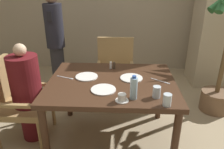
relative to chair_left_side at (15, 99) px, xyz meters
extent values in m
plane|color=tan|center=(1.07, 0.00, -0.50)|extent=(16.00, 16.00, 0.00)
cube|color=#BCAD8E|center=(2.69, 1.65, 0.85)|extent=(0.59, 0.59, 2.70)
cube|color=#422819|center=(1.07, 0.00, 0.22)|extent=(1.32, 1.03, 0.05)
cylinder|color=#422819|center=(0.47, -0.46, -0.15)|extent=(0.07, 0.07, 0.69)
cylinder|color=#422819|center=(1.67, -0.46, -0.15)|extent=(0.07, 0.07, 0.69)
cylinder|color=#422819|center=(0.47, 0.46, -0.15)|extent=(0.07, 0.07, 0.69)
cylinder|color=#422819|center=(1.67, 0.46, -0.15)|extent=(0.07, 0.07, 0.69)
cube|color=#A88451|center=(0.09, 0.00, -0.09)|extent=(0.53, 0.53, 0.07)
cube|color=#A88451|center=(0.09, 0.24, 0.06)|extent=(0.48, 0.04, 0.04)
cube|color=#A88451|center=(0.09, -0.24, 0.06)|extent=(0.48, 0.04, 0.04)
cylinder|color=#A88451|center=(0.32, 0.23, -0.31)|extent=(0.04, 0.04, 0.37)
cylinder|color=#A88451|center=(0.32, -0.23, -0.31)|extent=(0.04, 0.04, 0.37)
cylinder|color=#A88451|center=(-0.15, 0.23, -0.31)|extent=(0.04, 0.04, 0.37)
cylinder|color=#5B1419|center=(0.15, 0.00, -0.28)|extent=(0.24, 0.24, 0.44)
cylinder|color=#5B1419|center=(0.15, 0.00, 0.22)|extent=(0.32, 0.32, 0.56)
sphere|color=beige|center=(0.15, 0.00, 0.56)|extent=(0.13, 0.13, 0.13)
cube|color=#A88451|center=(1.07, 0.84, -0.09)|extent=(0.53, 0.53, 0.07)
cube|color=#A88451|center=(1.07, 1.09, 0.19)|extent=(0.53, 0.05, 0.49)
cube|color=#A88451|center=(1.31, 0.84, 0.06)|extent=(0.04, 0.48, 0.04)
cube|color=#A88451|center=(0.83, 0.84, 0.06)|extent=(0.04, 0.48, 0.04)
cylinder|color=#A88451|center=(1.30, 0.61, -0.31)|extent=(0.04, 0.04, 0.37)
cylinder|color=#A88451|center=(0.84, 0.61, -0.31)|extent=(0.04, 0.04, 0.37)
cylinder|color=#A88451|center=(1.30, 1.08, -0.31)|extent=(0.04, 0.04, 0.37)
cylinder|color=#A88451|center=(0.84, 1.08, -0.31)|extent=(0.04, 0.04, 0.37)
cylinder|color=#2D2D33|center=(0.15, 1.17, -0.12)|extent=(0.21, 0.21, 0.76)
cylinder|color=#23232D|center=(0.15, 1.17, 0.58)|extent=(0.27, 0.27, 0.64)
cube|color=black|center=(0.15, 1.00, 0.74)|extent=(0.07, 0.01, 0.14)
cylinder|color=brown|center=(2.49, 0.69, -0.36)|extent=(0.40, 0.40, 0.29)
cone|color=#285B2D|center=(2.31, 0.61, 0.99)|extent=(0.27, 0.46, 0.35)
cylinder|color=white|center=(1.00, -0.21, 0.25)|extent=(0.24, 0.24, 0.01)
cylinder|color=white|center=(0.79, 0.08, 0.25)|extent=(0.24, 0.24, 0.01)
cylinder|color=white|center=(1.28, 0.07, 0.25)|extent=(0.24, 0.24, 0.01)
cylinder|color=white|center=(1.18, -0.40, 0.25)|extent=(0.12, 0.12, 0.01)
cylinder|color=white|center=(1.18, -0.40, 0.28)|extent=(0.07, 0.07, 0.06)
cylinder|color=#A3C6DB|center=(1.28, -0.35, 0.34)|extent=(0.06, 0.06, 0.20)
cylinder|color=#3359B2|center=(1.28, -0.35, 0.45)|extent=(0.04, 0.04, 0.02)
cylinder|color=silver|center=(1.55, -0.46, 0.30)|extent=(0.07, 0.07, 0.11)
cylinder|color=silver|center=(1.48, -0.32, 0.30)|extent=(0.07, 0.07, 0.11)
cylinder|color=white|center=(1.04, 0.34, 0.29)|extent=(0.03, 0.03, 0.09)
cylinder|color=#4C3D2D|center=(1.08, 0.34, 0.28)|extent=(0.03, 0.03, 0.08)
cube|color=silver|center=(0.55, 0.06, 0.25)|extent=(0.18, 0.08, 0.00)
cube|color=silver|center=(0.64, 0.03, 0.25)|extent=(0.04, 0.03, 0.00)
cube|color=silver|center=(1.56, 0.03, 0.25)|extent=(0.16, 0.12, 0.00)
cube|color=silver|center=(1.63, -0.03, 0.25)|extent=(0.06, 0.05, 0.00)
camera|label=1|loc=(1.17, -2.05, 1.21)|focal=35.00mm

